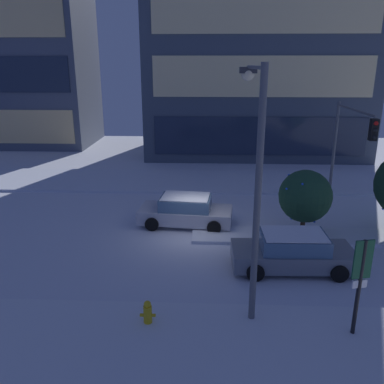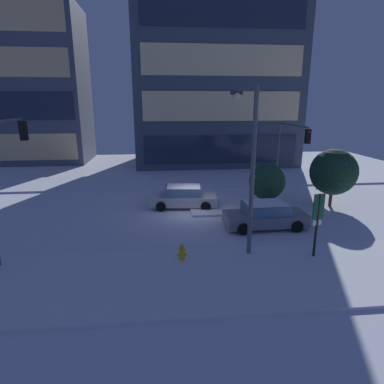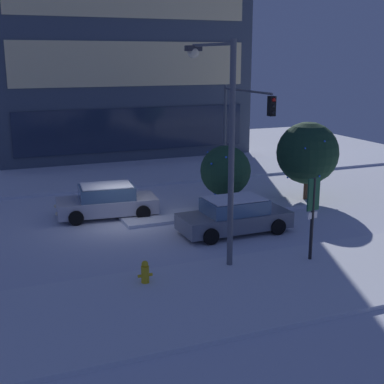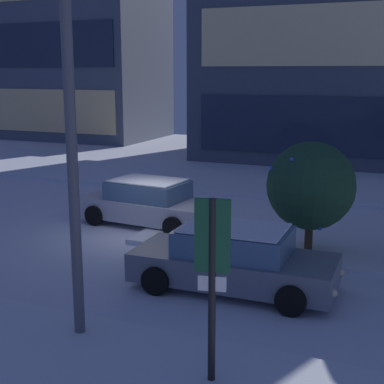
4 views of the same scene
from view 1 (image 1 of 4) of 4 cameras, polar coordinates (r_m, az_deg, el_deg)
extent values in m
plane|color=silver|center=(18.97, 0.59, -5.94)|extent=(52.00, 52.00, 0.00)
cube|color=silver|center=(11.64, -0.89, -22.89)|extent=(52.00, 5.20, 0.14)
cube|color=silver|center=(26.99, 1.17, 1.55)|extent=(52.00, 5.20, 0.14)
cube|color=silver|center=(19.09, 13.74, -6.11)|extent=(9.00, 1.80, 0.14)
cube|color=#424C5B|center=(36.83, 9.32, 23.13)|extent=(18.27, 10.50, 22.31)
cube|color=#232D42|center=(31.88, 9.60, 7.84)|extent=(16.44, 0.10, 2.97)
cube|color=#F9E09E|center=(31.43, 10.03, 15.87)|extent=(16.44, 0.10, 2.97)
cube|color=#F9E09E|center=(31.60, 10.50, 23.97)|extent=(16.44, 0.10, 2.97)
cube|color=#4C5466|center=(42.67, -22.23, 18.38)|extent=(11.11, 8.07, 17.88)
cube|color=#F2D18C|center=(39.33, -23.47, 8.52)|extent=(9.99, 0.10, 2.98)
cube|color=#232D42|center=(38.96, -24.31, 14.99)|extent=(9.99, 0.10, 2.98)
cube|color=#F2D18C|center=(39.10, -25.20, 21.50)|extent=(9.99, 0.10, 2.98)
cube|color=slate|center=(16.19, 14.07, -8.86)|extent=(4.69, 1.99, 0.66)
cube|color=slate|center=(15.93, 14.23, -6.90)|extent=(2.55, 1.75, 0.60)
cube|color=white|center=(15.79, 14.33, -5.79)|extent=(2.36, 1.64, 0.04)
sphere|color=#F9E5B2|center=(17.42, 21.22, -7.73)|extent=(0.16, 0.16, 0.16)
sphere|color=#F9E5B2|center=(16.35, 22.70, -9.64)|extent=(0.16, 0.16, 0.16)
cylinder|color=black|center=(17.49, 18.31, -7.90)|extent=(0.66, 0.23, 0.66)
cylinder|color=black|center=(15.89, 20.25, -10.82)|extent=(0.66, 0.23, 0.66)
cylinder|color=black|center=(16.85, 8.18, -8.13)|extent=(0.66, 0.23, 0.66)
cylinder|color=black|center=(15.18, 9.02, -11.26)|extent=(0.66, 0.23, 0.66)
cube|color=#B7B7C1|center=(19.81, -0.90, -3.23)|extent=(4.67, 2.33, 0.66)
cube|color=slate|center=(19.59, -0.91, -1.57)|extent=(2.59, 1.94, 0.60)
cube|color=white|center=(19.48, -0.92, -0.64)|extent=(2.40, 1.81, 0.04)
sphere|color=#F9E5B2|center=(19.69, -7.77, -3.64)|extent=(0.16, 0.16, 0.16)
sphere|color=#F9E5B2|center=(20.85, -6.83, -2.35)|extent=(0.16, 0.16, 0.16)
cylinder|color=black|center=(19.29, -5.72, -4.56)|extent=(0.68, 0.28, 0.66)
cylinder|color=black|center=(21.01, -4.53, -2.60)|extent=(0.68, 0.28, 0.66)
cylinder|color=black|center=(18.84, 3.16, -5.05)|extent=(0.68, 0.28, 0.66)
cylinder|color=black|center=(20.61, 3.61, -3.00)|extent=(0.68, 0.28, 0.66)
cylinder|color=#565960|center=(25.72, 19.57, 5.90)|extent=(0.18, 0.18, 5.55)
cylinder|color=#565960|center=(22.81, 22.18, 10.77)|extent=(0.12, 5.40, 0.12)
cube|color=black|center=(20.38, 24.43, 8.07)|extent=(0.32, 0.36, 1.00)
sphere|color=red|center=(20.16, 24.74, 8.87)|extent=(0.20, 0.20, 0.20)
sphere|color=black|center=(20.20, 24.63, 7.98)|extent=(0.20, 0.20, 0.20)
sphere|color=black|center=(20.25, 24.51, 7.09)|extent=(0.20, 0.20, 0.20)
cylinder|color=#565960|center=(11.46, 9.28, -1.84)|extent=(0.20, 0.20, 7.70)
cylinder|color=#565960|center=(12.27, 9.02, 17.12)|extent=(0.24, 2.99, 0.10)
cube|color=#333338|center=(13.75, 8.00, 16.81)|extent=(0.56, 0.36, 0.20)
sphere|color=#F9E5B2|center=(13.76, 7.98, 16.27)|extent=(0.44, 0.44, 0.44)
cylinder|color=gold|center=(12.79, -6.31, -17.16)|extent=(0.26, 0.26, 0.70)
sphere|color=gold|center=(12.55, -6.38, -15.60)|extent=(0.22, 0.22, 0.22)
cylinder|color=gold|center=(12.80, -7.15, -16.99)|extent=(0.12, 0.10, 0.10)
cylinder|color=gold|center=(12.75, -5.48, -17.08)|extent=(0.12, 0.10, 0.10)
cylinder|color=black|center=(12.56, 22.61, -12.82)|extent=(0.12, 0.12, 3.10)
cube|color=#144C2D|center=(12.11, 23.17, -8.83)|extent=(0.55, 0.17, 1.16)
cube|color=white|center=(12.45, 22.73, -11.96)|extent=(0.44, 0.14, 0.24)
sphere|color=blue|center=(21.20, 24.83, -0.10)|extent=(0.10, 0.10, 0.10)
sphere|color=blue|center=(20.69, 25.53, -2.18)|extent=(0.10, 0.10, 0.10)
cylinder|color=#473323|center=(19.30, 15.45, -4.73)|extent=(0.22, 0.22, 0.91)
sphere|color=#1E4228|center=(18.80, 15.82, -0.57)|extent=(2.39, 2.39, 2.39)
sphere|color=blue|center=(17.96, 13.32, 0.45)|extent=(0.10, 0.10, 0.10)
sphere|color=blue|center=(19.65, 14.77, -2.92)|extent=(0.10, 0.10, 0.10)
sphere|color=blue|center=(18.97, 13.95, -3.69)|extent=(0.10, 0.10, 0.10)
sphere|color=blue|center=(18.78, 17.03, -4.05)|extent=(0.10, 0.10, 0.10)
sphere|color=blue|center=(17.72, 15.45, 1.10)|extent=(0.10, 0.10, 0.10)
sphere|color=blue|center=(18.89, 13.62, 2.37)|extent=(0.10, 0.10, 0.10)
camera|label=2|loc=(3.95, -130.10, -23.59)|focal=30.12mm
camera|label=3|loc=(8.06, -122.93, -14.00)|focal=49.97mm
camera|label=4|loc=(8.02, 67.80, -13.83)|focal=52.27mm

